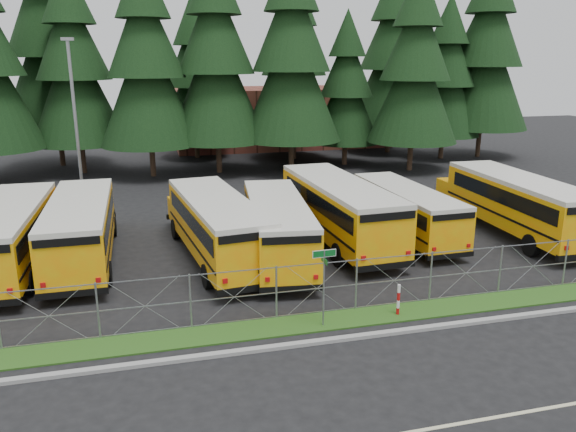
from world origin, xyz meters
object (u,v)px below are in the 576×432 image
at_px(bus_5, 336,211).
at_px(bus_east, 513,205).
at_px(bus_3, 215,228).
at_px(street_sign, 324,272).
at_px(bus_4, 277,229).
at_px(bus_6, 403,212).
at_px(striped_bollard, 398,300).
at_px(light_standard, 75,119).
at_px(bus_0, 12,237).
at_px(bus_1, 82,231).

xyz_separation_m(bus_5, bus_east, (9.44, -1.13, -0.03)).
bearing_deg(bus_3, street_sign, -77.87).
height_order(bus_3, bus_5, bus_5).
bearing_deg(bus_4, bus_6, 19.48).
bearing_deg(street_sign, striped_bollard, 3.06).
bearing_deg(light_standard, street_sign, -63.73).
height_order(bus_4, bus_5, bus_5).
bearing_deg(bus_5, bus_4, -156.11).
bearing_deg(light_standard, bus_5, -38.17).
xyz_separation_m(bus_0, bus_4, (11.49, -1.53, -0.06)).
relative_size(bus_3, bus_6, 1.13).
height_order(bus_1, bus_4, bus_1).
height_order(bus_4, light_standard, light_standard).
bearing_deg(striped_bollard, bus_5, 85.62).
distance_m(bus_5, striped_bollard, 8.87).
height_order(bus_4, street_sign, bus_4).
bearing_deg(bus_0, bus_3, -5.03).
distance_m(bus_1, bus_east, 21.61).
bearing_deg(bus_4, bus_5, 33.60).
height_order(bus_5, light_standard, light_standard).
bearing_deg(bus_4, bus_east, 9.61).
height_order(bus_6, light_standard, light_standard).
relative_size(bus_5, bus_6, 1.19).
relative_size(bus_4, bus_east, 0.91).
bearing_deg(bus_east, striped_bollard, -141.14).
distance_m(bus_east, street_sign, 15.17).
bearing_deg(bus_4, bus_1, 175.26).
height_order(bus_5, bus_6, bus_5).
relative_size(bus_0, bus_east, 0.95).
distance_m(street_sign, striped_bollard, 3.22).
xyz_separation_m(bus_1, bus_6, (15.74, -0.17, -0.15)).
distance_m(bus_5, bus_6, 3.62).
bearing_deg(bus_3, bus_6, -1.17).
bearing_deg(street_sign, bus_1, 133.80).
xyz_separation_m(bus_0, bus_3, (8.74, -0.92, 0.02)).
bearing_deg(light_standard, bus_4, -51.54).
relative_size(bus_3, bus_4, 1.05).
distance_m(bus_1, bus_3, 6.00).
height_order(bus_0, bus_east, bus_east).
xyz_separation_m(bus_1, light_standard, (-0.89, 10.23, 4.03)).
bearing_deg(bus_5, light_standard, 138.92).
xyz_separation_m(bus_5, street_sign, (-3.55, -8.95, 0.46)).
bearing_deg(bus_0, bus_5, 1.86).
bearing_deg(bus_6, bus_4, -168.98).
bearing_deg(bus_5, bus_east, -9.70).
xyz_separation_m(striped_bollard, light_standard, (-12.34, 19.03, 4.90)).
relative_size(bus_4, street_sign, 3.83).
relative_size(bus_4, light_standard, 1.06).
height_order(street_sign, light_standard, light_standard).
bearing_deg(bus_east, street_sign, -147.26).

